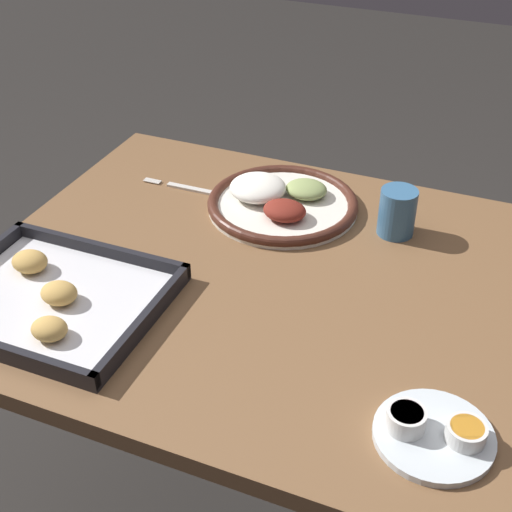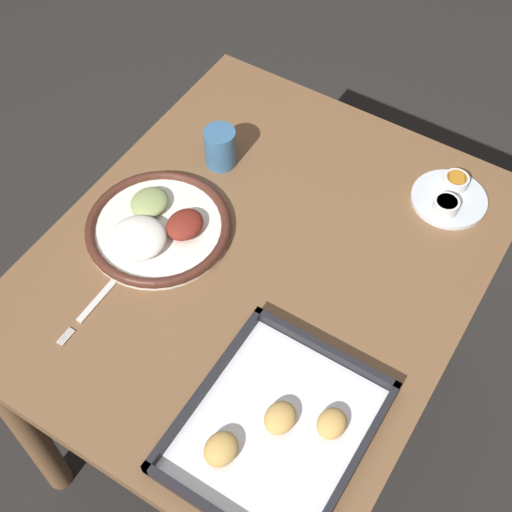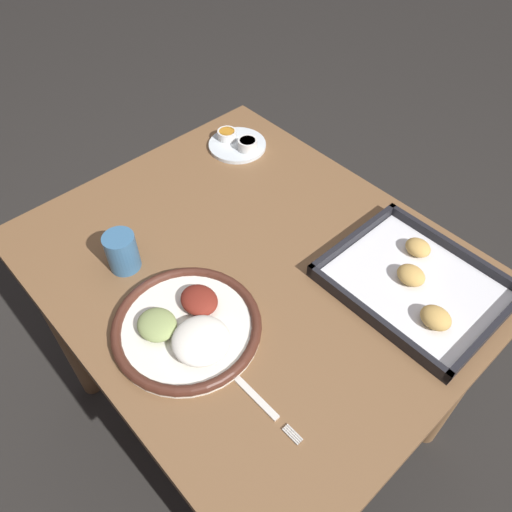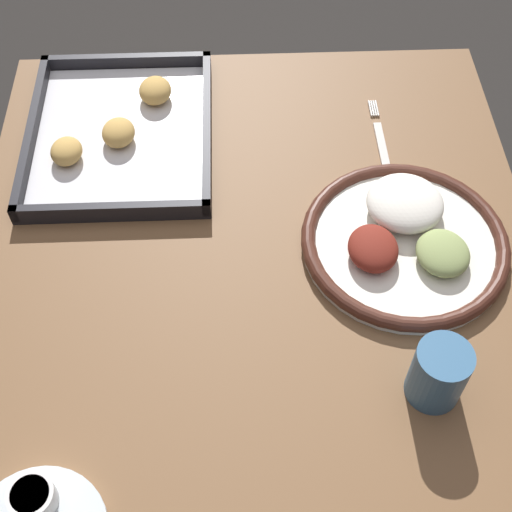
% 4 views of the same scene
% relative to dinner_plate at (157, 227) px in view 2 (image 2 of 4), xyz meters
% --- Properties ---
extents(ground_plane, '(8.00, 8.00, 0.00)m').
position_rel_dinner_plate_xyz_m(ground_plane, '(-0.05, 0.20, -0.73)').
color(ground_plane, '#282623').
extents(dining_table, '(0.93, 0.77, 0.71)m').
position_rel_dinner_plate_xyz_m(dining_table, '(-0.05, 0.20, -0.14)').
color(dining_table, brown).
rests_on(dining_table, ground_plane).
extents(dinner_plate, '(0.28, 0.28, 0.05)m').
position_rel_dinner_plate_xyz_m(dinner_plate, '(0.00, 0.00, 0.00)').
color(dinner_plate, white).
rests_on(dinner_plate, dining_table).
extents(fork, '(0.21, 0.02, 0.00)m').
position_rel_dinner_plate_xyz_m(fork, '(0.17, 0.00, -0.01)').
color(fork, silver).
rests_on(fork, dining_table).
extents(saucer_plate, '(0.15, 0.15, 0.04)m').
position_rel_dinner_plate_xyz_m(saucer_plate, '(-0.37, 0.44, -0.00)').
color(saucer_plate, silver).
rests_on(saucer_plate, dining_table).
extents(baking_tray, '(0.33, 0.28, 0.04)m').
position_rel_dinner_plate_xyz_m(baking_tray, '(0.22, 0.40, -0.00)').
color(baking_tray, black).
rests_on(baking_tray, dining_table).
extents(drinking_cup, '(0.06, 0.06, 0.09)m').
position_rel_dinner_plate_xyz_m(drinking_cup, '(-0.22, 0.00, 0.03)').
color(drinking_cup, '#38668E').
rests_on(drinking_cup, dining_table).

